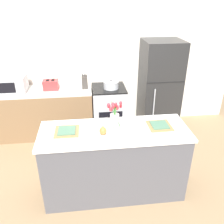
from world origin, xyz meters
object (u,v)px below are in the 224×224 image
refrigerator (159,87)px  plate_setting_left (67,131)px  plate_setting_right (160,125)px  toaster (51,85)px  microwave (12,84)px  knife_block (85,82)px  stove_range (109,109)px  flower_vase (115,119)px  pear_figurine (103,131)px  cooking_pot (111,85)px

refrigerator → plate_setting_left: bearing=-135.8°
plate_setting_right → toaster: 2.18m
plate_setting_left → microwave: bearing=122.7°
knife_block → stove_range: bearing=-3.1°
toaster → microwave: 0.65m
flower_vase → pear_figurine: size_ratio=2.89×
pear_figurine → knife_block: bearing=96.2°
refrigerator → flower_vase: size_ratio=4.17×
plate_setting_left → cooking_pot: (0.70, 1.53, -0.00)m
refrigerator → toaster: refrigerator is taller
refrigerator → microwave: 2.63m
pear_figurine → plate_setting_right: size_ratio=0.49×
toaster → cooking_pot: 1.06m
flower_vase → plate_setting_left: flower_vase is taller
plate_setting_right → plate_setting_left: bearing=180.0°
plate_setting_left → plate_setting_right: same height
pear_figurine → microwave: (-1.43, 1.68, 0.02)m
pear_figurine → plate_setting_left: bearing=164.8°
cooking_pot → flower_vase: bearing=-95.0°
refrigerator → knife_block: bearing=179.1°
refrigerator → microwave: bearing=-180.0°
refrigerator → toaster: (-1.97, 0.02, 0.12)m
stove_range → refrigerator: size_ratio=0.52×
plate_setting_left → toaster: (-0.36, 1.59, 0.01)m
plate_setting_right → toaster: (-1.49, 1.59, 0.01)m
knife_block → plate_setting_right: bearing=-60.7°
flower_vase → cooking_pot: size_ratio=1.46×
flower_vase → stove_range: bearing=86.4°
flower_vase → microwave: flower_vase is taller
microwave → knife_block: same height
plate_setting_right → refrigerator: bearing=72.8°
toaster → pear_figurine: bearing=-65.4°
refrigerator → toaster: size_ratio=6.06×
stove_range → plate_setting_right: (0.46, -1.57, 0.51)m
stove_range → refrigerator: (0.95, 0.00, 0.41)m
plate_setting_right → cooking_pot: bearing=105.6°
flower_vase → plate_setting_left: size_ratio=1.41×
plate_setting_left → cooking_pot: bearing=65.3°
plate_setting_left → knife_block: size_ratio=1.07×
stove_range → toaster: 1.15m
pear_figurine → toaster: (-0.78, 1.70, -0.03)m
plate_setting_left → pear_figurine: bearing=-15.2°
refrigerator → plate_setting_right: (-0.49, -1.57, 0.11)m
cooking_pot → plate_setting_right: bearing=-74.4°
pear_figurine → plate_setting_right: (0.71, 0.11, -0.05)m
flower_vase → microwave: 2.25m
flower_vase → pear_figurine: (-0.14, -0.07, -0.10)m
plate_setting_right → cooking_pot: cooking_pot is taller
stove_range → cooking_pot: (0.04, -0.04, 0.51)m
toaster → microwave: microwave is taller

